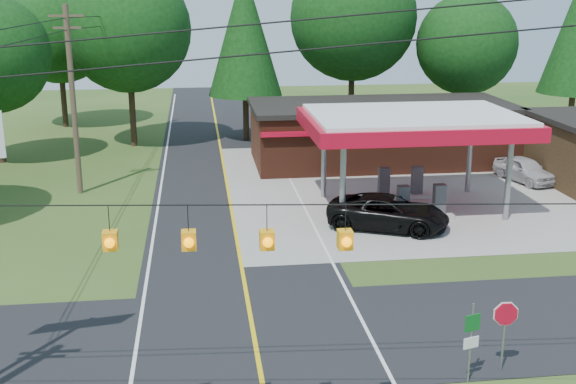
{
  "coord_description": "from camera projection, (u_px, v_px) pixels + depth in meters",
  "views": [
    {
      "loc": [
        -1.59,
        -20.92,
        10.84
      ],
      "look_at": [
        2.0,
        7.0,
        2.8
      ],
      "focal_mm": 45.0,
      "sensor_mm": 36.0,
      "label": 1
    }
  ],
  "objects": [
    {
      "name": "gas_canopy",
      "position": [
        413.0,
        125.0,
        35.46
      ],
      "size": [
        10.6,
        7.4,
        4.88
      ],
      "color": "gray",
      "rests_on": "ground"
    },
    {
      "name": "route_sign_post",
      "position": [
        471.0,
        336.0,
        20.08
      ],
      "size": [
        0.49,
        0.17,
        2.44
      ],
      "color": "gray",
      "rests_on": "ground"
    },
    {
      "name": "cross_road",
      "position": [
        254.0,
        337.0,
        23.12
      ],
      "size": [
        70.0,
        7.0,
        0.02
      ],
      "primitive_type": "cube",
      "color": "black",
      "rests_on": "ground"
    },
    {
      "name": "octagonal_stop_sign",
      "position": [
        505.0,
        320.0,
        20.66
      ],
      "size": [
        0.78,
        0.1,
        2.21
      ],
      "color": "gray",
      "rests_on": "ground"
    },
    {
      "name": "convenience_store",
      "position": [
        381.0,
        132.0,
        45.75
      ],
      "size": [
        16.4,
        7.55,
        3.8
      ],
      "color": "#522517",
      "rests_on": "ground"
    },
    {
      "name": "sedan_car",
      "position": [
        524.0,
        170.0,
        41.36
      ],
      "size": [
        5.07,
        5.07,
        1.41
      ],
      "primitive_type": "imported",
      "rotation": [
        0.0,
        0.0,
        0.26
      ],
      "color": "silver",
      "rests_on": "ground"
    },
    {
      "name": "main_highway",
      "position": [
        254.0,
        337.0,
        23.12
      ],
      "size": [
        8.0,
        120.0,
        0.02
      ],
      "primitive_type": "cube",
      "color": "black",
      "rests_on": "ground"
    },
    {
      "name": "treeline_backdrop",
      "position": [
        233.0,
        43.0,
        44.07
      ],
      "size": [
        70.27,
        51.59,
        13.3
      ],
      "color": "#332316",
      "rests_on": "ground"
    },
    {
      "name": "suv_car",
      "position": [
        388.0,
        213.0,
        33.32
      ],
      "size": [
        7.34,
        7.34,
        1.55
      ],
      "primitive_type": "imported",
      "rotation": [
        0.0,
        0.0,
        1.16
      ],
      "color": "black",
      "rests_on": "ground"
    },
    {
      "name": "ground",
      "position": [
        254.0,
        337.0,
        23.13
      ],
      "size": [
        120.0,
        120.0,
        0.0
      ],
      "primitive_type": "plane",
      "color": "#2B4B1A",
      "rests_on": "ground"
    },
    {
      "name": "utility_pole_north",
      "position": [
        129.0,
        70.0,
        54.4
      ],
      "size": [
        0.3,
        0.3,
        9.5
      ],
      "color": "#473828",
      "rests_on": "ground"
    },
    {
      "name": "utility_pole_far_left",
      "position": [
        73.0,
        98.0,
        37.88
      ],
      "size": [
        1.8,
        0.3,
        10.0
      ],
      "color": "#473828",
      "rests_on": "ground"
    },
    {
      "name": "lane_center_yellow",
      "position": [
        254.0,
        337.0,
        23.12
      ],
      "size": [
        0.15,
        110.0,
        0.0
      ],
      "primitive_type": "cube",
      "color": "yellow",
      "rests_on": "main_highway"
    },
    {
      "name": "overhead_beacons",
      "position": [
        227.0,
        209.0,
        15.58
      ],
      "size": [
        17.04,
        2.04,
        1.03
      ],
      "color": "black",
      "rests_on": "ground"
    }
  ]
}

